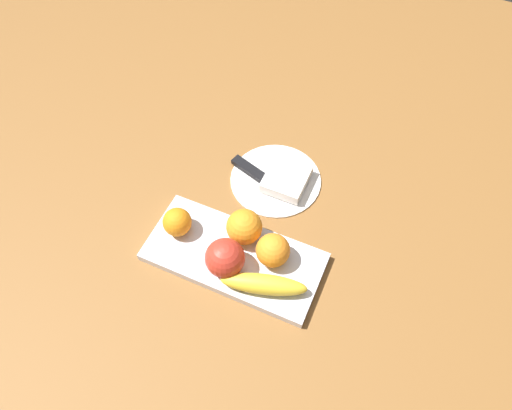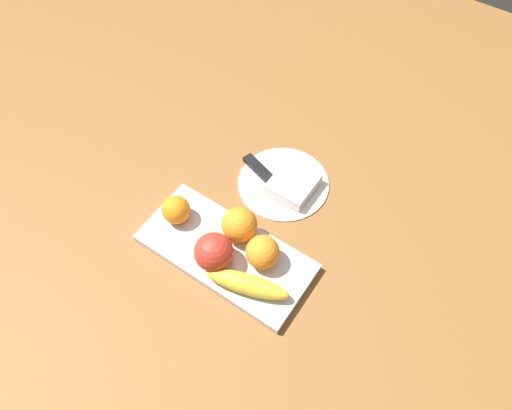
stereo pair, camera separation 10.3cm
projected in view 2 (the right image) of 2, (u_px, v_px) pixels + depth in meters
ground_plane at (211, 258)px, 1.02m from camera, size 2.40×2.40×0.00m
fruit_tray at (226, 253)px, 1.01m from camera, size 0.37×0.17×0.02m
apple at (214, 252)px, 0.96m from camera, size 0.08×0.08×0.08m
banana at (247, 284)px, 0.94m from camera, size 0.18×0.09×0.04m
orange_near_apple at (176, 210)px, 1.02m from camera, size 0.06×0.06×0.06m
orange_near_banana at (263, 252)px, 0.96m from camera, size 0.07×0.07×0.07m
orange_center at (239, 225)px, 0.99m from camera, size 0.08×0.08×0.08m
dinner_plate at (283, 183)px, 1.12m from camera, size 0.21×0.21×0.01m
folded_napkin at (294, 183)px, 1.10m from camera, size 0.09×0.10×0.03m
knife at (263, 173)px, 1.13m from camera, size 0.18×0.07×0.01m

